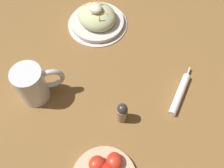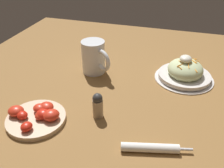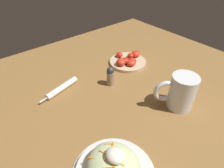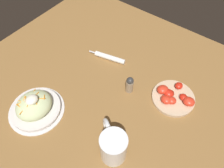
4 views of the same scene
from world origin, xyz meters
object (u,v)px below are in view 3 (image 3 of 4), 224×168
at_px(beer_mug, 181,93).
at_px(napkin_roll, 62,88).
at_px(tomato_plate, 128,61).
at_px(salt_shaker, 110,76).

bearing_deg(beer_mug, napkin_roll, 38.84).
bearing_deg(napkin_roll, beer_mug, -141.16).
relative_size(beer_mug, tomato_plate, 0.76).
relative_size(napkin_roll, tomato_plate, 1.03).
xyz_separation_m(beer_mug, tomato_plate, (0.35, -0.07, -0.05)).
distance_m(tomato_plate, salt_shaker, 0.20).
bearing_deg(beer_mug, tomato_plate, -10.76).
height_order(beer_mug, salt_shaker, beer_mug).
xyz_separation_m(napkin_roll, salt_shaker, (-0.10, -0.19, 0.03)).
xyz_separation_m(beer_mug, napkin_roll, (0.37, 0.30, -0.05)).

